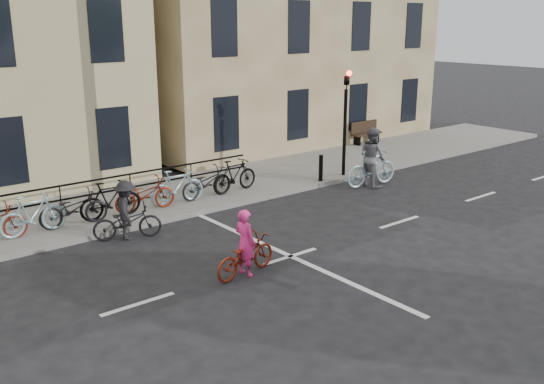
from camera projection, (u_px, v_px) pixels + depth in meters
ground at (291, 256)px, 14.46m from camera, size 120.00×120.00×0.00m
sidewalk at (36, 224)px, 16.50m from camera, size 46.00×4.00×0.15m
building_east at (256, 3)px, 27.91m from camera, size 14.00×10.00×12.00m
traffic_light at (346, 110)px, 20.77m from camera, size 0.18×0.30×3.90m
bollard_east at (321, 168)px, 20.49m from camera, size 0.14×0.14×0.90m
bollard_west at (369, 158)px, 21.94m from camera, size 0.14×0.14×0.90m
bench at (365, 131)px, 26.70m from camera, size 1.60×0.41×0.97m
parked_bikes at (90, 204)px, 16.34m from camera, size 11.45×1.23×1.05m
cyclist_pink at (245, 252)px, 13.30m from camera, size 1.77×0.85×1.52m
cyclist_grey at (372, 163)px, 20.33m from camera, size 2.13×1.06×2.00m
cyclist_dark at (127, 216)px, 15.46m from camera, size 1.83×1.17×1.54m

